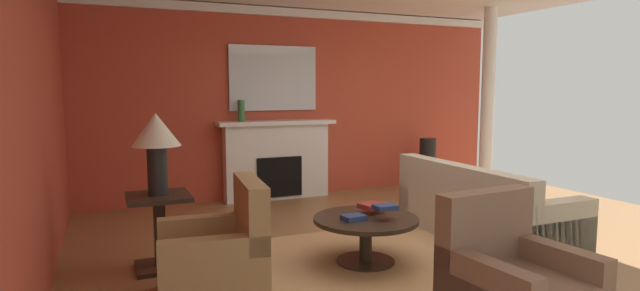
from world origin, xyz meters
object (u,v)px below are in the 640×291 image
(vase_mantel_left, at_px, (241,111))
(table_lamp, at_px, (156,138))
(vase_tall_corner, at_px, (427,164))
(sofa, at_px, (481,212))
(coffee_table, at_px, (366,229))
(side_table, at_px, (160,226))
(fireplace, at_px, (277,162))
(mantel_mirror, at_px, (273,78))
(armchair_near_window, at_px, (217,262))

(vase_mantel_left, bearing_deg, table_lamp, -120.51)
(vase_tall_corner, bearing_deg, sofa, -113.34)
(sofa, relative_size, vase_mantel_left, 6.68)
(vase_mantel_left, bearing_deg, coffee_table, -82.21)
(sofa, height_order, side_table, sofa)
(fireplace, relative_size, sofa, 0.86)
(vase_mantel_left, bearing_deg, vase_tall_corner, -4.63)
(sofa, relative_size, side_table, 3.00)
(fireplace, height_order, sofa, fireplace)
(side_table, distance_m, table_lamp, 0.82)
(mantel_mirror, bearing_deg, armchair_near_window, -115.10)
(sofa, xyz_separation_m, vase_tall_corner, (1.11, 2.58, 0.13))
(vase_mantel_left, bearing_deg, armchair_near_window, -108.01)
(side_table, bearing_deg, armchair_near_window, -69.21)
(vase_tall_corner, bearing_deg, mantel_mirror, 170.59)
(armchair_near_window, bearing_deg, side_table, 110.79)
(fireplace, relative_size, coffee_table, 1.80)
(side_table, bearing_deg, vase_mantel_left, 59.49)
(side_table, height_order, vase_mantel_left, vase_mantel_left)
(vase_tall_corner, bearing_deg, armchair_near_window, -143.85)
(armchair_near_window, relative_size, side_table, 1.36)
(mantel_mirror, height_order, armchair_near_window, mantel_mirror)
(table_lamp, bearing_deg, mantel_mirror, 52.58)
(armchair_near_window, bearing_deg, sofa, 8.50)
(table_lamp, relative_size, vase_tall_corner, 0.89)
(coffee_table, bearing_deg, sofa, 7.02)
(sofa, xyz_separation_m, coffee_table, (-1.56, -0.19, 0.04))
(sofa, bearing_deg, table_lamp, 172.58)
(fireplace, bearing_deg, vase_mantel_left, -174.86)
(side_table, relative_size, vase_tall_corner, 0.83)
(sofa, relative_size, vase_tall_corner, 2.48)
(coffee_table, xyz_separation_m, table_lamp, (-1.82, 0.63, 0.89))
(coffee_table, distance_m, vase_mantel_left, 3.21)
(sofa, bearing_deg, mantel_mirror, 115.37)
(coffee_table, bearing_deg, table_lamp, 160.85)
(fireplace, xyz_separation_m, coffee_table, (-0.14, -3.07, -0.23))
(fireplace, xyz_separation_m, vase_tall_corner, (2.53, -0.30, -0.14))
(table_lamp, bearing_deg, vase_tall_corner, 25.46)
(side_table, bearing_deg, vase_tall_corner, 25.46)
(table_lamp, xyz_separation_m, vase_mantel_left, (1.41, 2.39, 0.12))
(armchair_near_window, bearing_deg, vase_tall_corner, 36.15)
(coffee_table, height_order, side_table, side_table)
(side_table, xyz_separation_m, vase_mantel_left, (1.41, 2.39, 0.95))
(fireplace, relative_size, armchair_near_window, 1.89)
(side_table, bearing_deg, fireplace, 51.24)
(mantel_mirror, relative_size, sofa, 0.65)
(sofa, distance_m, vase_tall_corner, 2.81)
(mantel_mirror, relative_size, vase_mantel_left, 4.34)
(armchair_near_window, bearing_deg, coffee_table, 10.05)
(vase_tall_corner, bearing_deg, coffee_table, -133.95)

